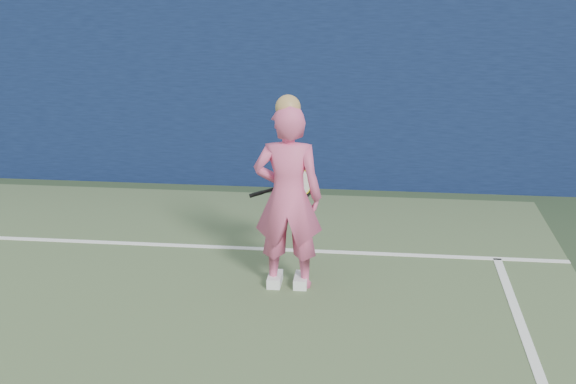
# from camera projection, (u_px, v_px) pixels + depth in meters

# --- Properties ---
(backstop_wall) EXTENTS (24.00, 0.40, 2.50)m
(backstop_wall) POSITION_uv_depth(u_px,v_px,m) (105.00, 86.00, 10.51)
(backstop_wall) COLOR #0B1633
(backstop_wall) RESTS_ON ground
(player) EXTENTS (0.62, 0.41, 1.76)m
(player) POSITION_uv_depth(u_px,v_px,m) (288.00, 197.00, 7.09)
(player) COLOR #DA5482
(player) RESTS_ON ground
(racket) EXTENTS (0.64, 0.20, 0.34)m
(racket) POSITION_uv_depth(u_px,v_px,m) (295.00, 184.00, 7.54)
(racket) COLOR black
(racket) RESTS_ON ground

